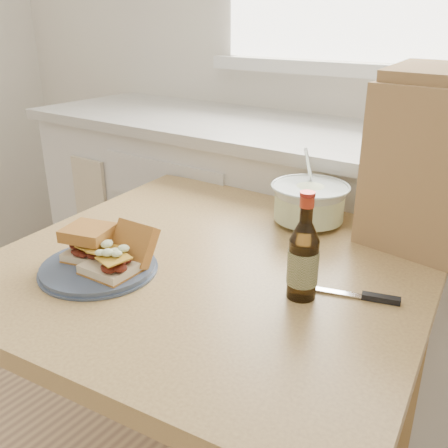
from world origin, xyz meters
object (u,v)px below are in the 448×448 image
Objects in this scene: dining_table at (217,300)px; plate at (99,268)px; coleslaw_bowl at (309,204)px; paper_bag at (438,171)px; beer_bottle at (303,259)px.

dining_table is 0.29m from plate.
paper_bag is (0.30, 0.03, 0.14)m from coleslaw_bowl.
plate is 0.65× the size of paper_bag.
coleslaw_bowl is 0.54× the size of paper_bag.
paper_bag is at bearing 5.17° from coleslaw_bowl.
paper_bag reaches higher than beer_bottle.
paper_bag is (0.54, 0.54, 0.18)m from plate.
paper_bag is (0.38, 0.33, 0.31)m from dining_table.
beer_bottle is (0.41, 0.16, 0.07)m from plate.
dining_table is 2.76× the size of paper_bag.
paper_bag is at bearing 44.67° from plate.
dining_table is at bearing 150.56° from beer_bottle.
paper_bag is (0.14, 0.38, 0.11)m from beer_bottle.
paper_bag reaches higher than plate.
beer_bottle is at bearing -65.39° from coleslaw_bowl.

